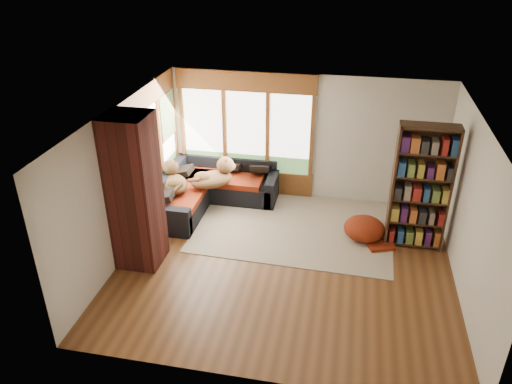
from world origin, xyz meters
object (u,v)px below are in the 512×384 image
at_px(pouf, 364,228).
at_px(dog_tan, 215,173).
at_px(area_rug, 295,224).
at_px(bookshelf, 421,188).
at_px(brick_chimney, 135,192).
at_px(dog_brindle, 173,177).
at_px(sectional_sofa, 202,192).

bearing_deg(pouf, dog_tan, 169.41).
bearing_deg(area_rug, dog_tan, 169.15).
relative_size(area_rug, dog_tan, 3.64).
bearing_deg(bookshelf, pouf, 176.82).
xyz_separation_m(pouf, dog_tan, (-2.94, 0.55, 0.57)).
relative_size(brick_chimney, dog_brindle, 2.83).
distance_m(brick_chimney, pouf, 4.11).
xyz_separation_m(dog_tan, dog_brindle, (-0.76, -0.29, -0.02)).
bearing_deg(bookshelf, dog_tan, 171.05).
bearing_deg(sectional_sofa, brick_chimney, -102.54).
distance_m(sectional_sofa, dog_brindle, 0.73).
relative_size(pouf, dog_brindle, 0.81).
height_order(area_rug, dog_brindle, dog_brindle).
relative_size(sectional_sofa, area_rug, 0.60).
distance_m(brick_chimney, dog_tan, 2.18).
bearing_deg(bookshelf, dog_brindle, 176.12).
height_order(area_rug, pouf, pouf).
distance_m(bookshelf, dog_brindle, 4.57).
distance_m(pouf, dog_brindle, 3.75).
bearing_deg(area_rug, brick_chimney, -145.37).
xyz_separation_m(brick_chimney, dog_brindle, (-0.00, 1.69, -0.54)).
bearing_deg(dog_tan, brick_chimney, -149.95).
bearing_deg(sectional_sofa, bookshelf, -9.47).
bearing_deg(dog_brindle, brick_chimney, 150.97).
height_order(brick_chimney, area_rug, brick_chimney).
height_order(sectional_sofa, dog_tan, dog_tan).
distance_m(bookshelf, dog_tan, 3.85).
distance_m(area_rug, dog_brindle, 2.53).
relative_size(bookshelf, dog_brindle, 2.46).
xyz_separation_m(brick_chimney, sectional_sofa, (0.45, 2.05, -1.00)).
distance_m(brick_chimney, sectional_sofa, 2.32).
bearing_deg(dog_tan, pouf, -49.71).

